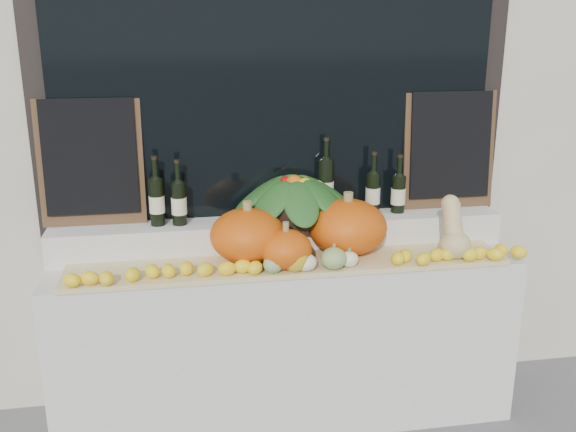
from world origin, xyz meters
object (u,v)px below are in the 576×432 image
(pumpkin_right, at_px, (347,227))
(wine_bottle_tall, at_px, (326,186))
(butternut_squash, at_px, (454,233))
(pumpkin_left, at_px, (248,235))
(produce_bowl, at_px, (294,197))

(pumpkin_right, xyz_separation_m, wine_bottle_tall, (-0.06, 0.23, 0.15))
(butternut_squash, xyz_separation_m, wine_bottle_tall, (-0.56, 0.36, 0.16))
(pumpkin_left, xyz_separation_m, produce_bowl, (0.26, 0.21, 0.12))
(wine_bottle_tall, bearing_deg, produce_bowl, -163.92)
(pumpkin_left, relative_size, pumpkin_right, 0.93)
(butternut_squash, distance_m, produce_bowl, 0.80)
(pumpkin_right, height_order, wine_bottle_tall, wine_bottle_tall)
(produce_bowl, xyz_separation_m, wine_bottle_tall, (0.17, 0.05, 0.04))
(produce_bowl, relative_size, wine_bottle_tall, 1.63)
(butternut_squash, height_order, wine_bottle_tall, wine_bottle_tall)
(pumpkin_right, height_order, produce_bowl, produce_bowl)
(produce_bowl, bearing_deg, butternut_squash, -23.30)
(butternut_squash, bearing_deg, produce_bowl, 156.70)
(pumpkin_left, height_order, wine_bottle_tall, wine_bottle_tall)
(pumpkin_right, height_order, butternut_squash, butternut_squash)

